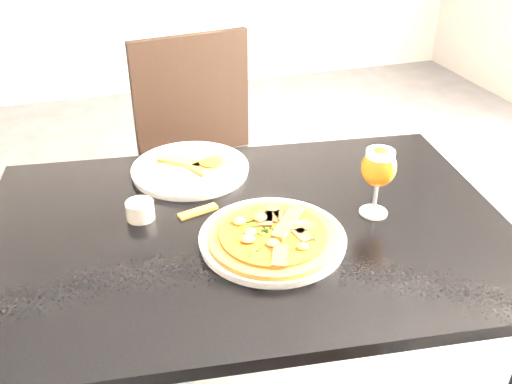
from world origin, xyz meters
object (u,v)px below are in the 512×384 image
object	(u,v)px
chair_far	(208,165)
pizza	(273,236)
dining_table	(247,257)
beer_glass	(379,168)

from	to	relation	value
chair_far	pizza	world-z (taller)	chair_far
dining_table	chair_far	size ratio (longest dim) A/B	1.34
chair_far	beer_glass	world-z (taller)	chair_far
dining_table	beer_glass	xyz separation A→B (m)	(0.30, -0.04, 0.21)
pizza	beer_glass	size ratio (longest dim) A/B	1.67
beer_glass	pizza	bearing A→B (deg)	-169.17
pizza	dining_table	bearing A→B (deg)	108.99
dining_table	pizza	world-z (taller)	pizza
pizza	beer_glass	distance (m)	0.29
pizza	beer_glass	world-z (taller)	beer_glass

